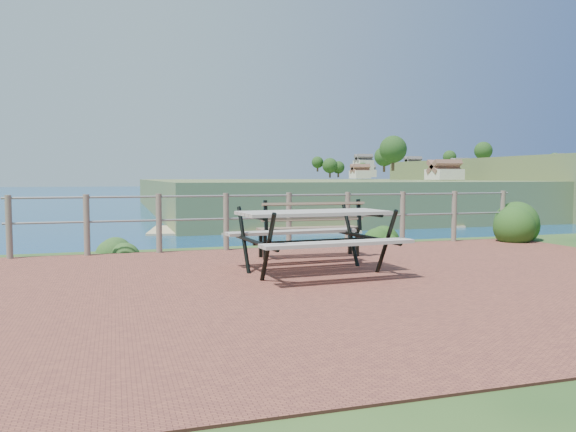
% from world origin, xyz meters
% --- Properties ---
extents(ground, '(10.00, 7.00, 0.12)m').
position_xyz_m(ground, '(0.00, 0.00, 0.00)').
color(ground, brown).
rests_on(ground, ground).
extents(ocean, '(1200.00, 1200.00, 0.00)m').
position_xyz_m(ocean, '(0.00, 200.00, 0.00)').
color(ocean, '#165786').
rests_on(ocean, ground).
extents(safety_railing, '(9.40, 0.10, 1.00)m').
position_xyz_m(safety_railing, '(0.00, 3.35, 0.57)').
color(safety_railing, '#6B5B4C').
rests_on(safety_railing, ground).
extents(distant_bay, '(290.00, 232.36, 24.00)m').
position_xyz_m(distant_bay, '(173.07, 202.61, -1.52)').
color(distant_bay, '#4D5F2F').
rests_on(distant_bay, ground).
extents(picnic_table, '(2.01, 1.70, 0.83)m').
position_xyz_m(picnic_table, '(-0.48, 0.70, 0.53)').
color(picnic_table, '#A49C93').
rests_on(picnic_table, ground).
extents(park_bench, '(1.66, 0.47, 0.93)m').
position_xyz_m(park_bench, '(-0.04, 2.14, 0.61)').
color(park_bench, brown).
rests_on(park_bench, ground).
extents(shrub_right_edge, '(1.00, 1.00, 1.43)m').
position_xyz_m(shrub_right_edge, '(4.77, 3.19, 0.00)').
color(shrub_right_edge, '#1F4916').
rests_on(shrub_right_edge, ground).
extents(shrub_lip_west, '(0.73, 0.73, 0.45)m').
position_xyz_m(shrub_lip_west, '(-3.00, 3.90, 0.00)').
color(shrub_lip_west, '#214D1C').
rests_on(shrub_lip_west, ground).
extents(shrub_lip_east, '(0.66, 0.66, 0.36)m').
position_xyz_m(shrub_lip_east, '(2.39, 4.26, 0.00)').
color(shrub_lip_east, '#1F4916').
rests_on(shrub_lip_east, ground).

